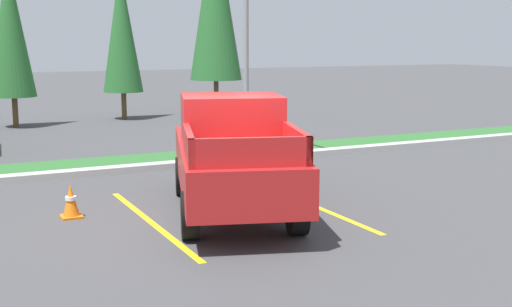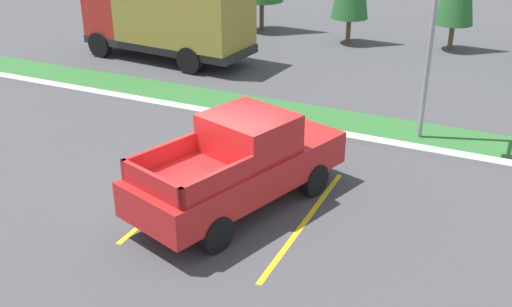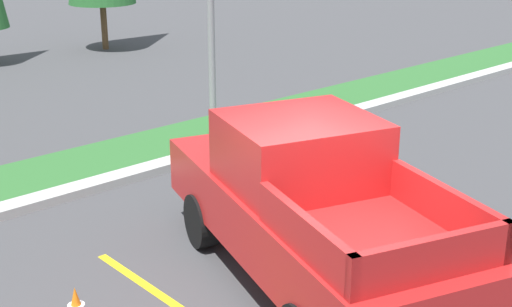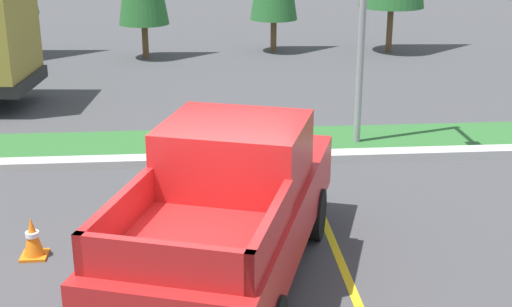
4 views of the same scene
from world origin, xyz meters
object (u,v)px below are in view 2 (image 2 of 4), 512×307
object	(u,v)px
traffic_cone	(160,156)
street_light	(433,12)
cargo_truck_distant	(170,13)
pickup_truck_main	(241,163)

from	to	relation	value
traffic_cone	street_light	bearing A→B (deg)	38.22
cargo_truck_distant	traffic_cone	distance (m)	9.72
cargo_truck_distant	traffic_cone	size ratio (longest dim) A/B	11.63
pickup_truck_main	traffic_cone	distance (m)	2.95
pickup_truck_main	cargo_truck_distant	xyz separation A→B (m)	(-7.56, 9.15, 0.81)
pickup_truck_main	cargo_truck_distant	world-z (taller)	cargo_truck_distant
street_light	traffic_cone	size ratio (longest dim) A/B	10.09
pickup_truck_main	traffic_cone	xyz separation A→B (m)	(-2.72, 0.87, -0.75)
pickup_truck_main	traffic_cone	bearing A→B (deg)	162.30
cargo_truck_distant	traffic_cone	xyz separation A→B (m)	(4.84, -8.28, -1.56)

